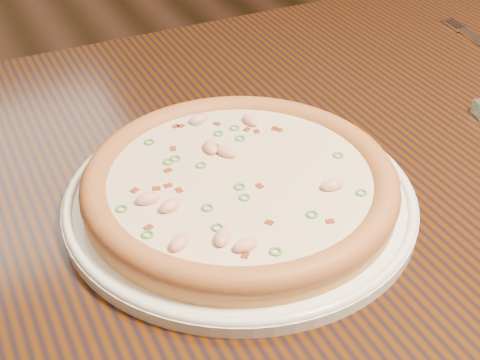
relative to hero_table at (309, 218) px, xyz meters
name	(u,v)px	position (x,y,z in m)	size (l,w,h in m)	color
ground	(39,250)	(-0.26, 0.87, -0.65)	(9.00, 9.00, 0.00)	black
hero_table	(309,218)	(0.00, 0.00, 0.00)	(1.20, 0.80, 0.75)	black
plate	(240,197)	(-0.12, -0.05, 0.11)	(0.36, 0.36, 0.02)	white
pizza	(240,182)	(-0.12, -0.05, 0.13)	(0.32, 0.32, 0.03)	tan
fork	(480,42)	(0.38, 0.14, 0.10)	(0.04, 0.18, 0.00)	silver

